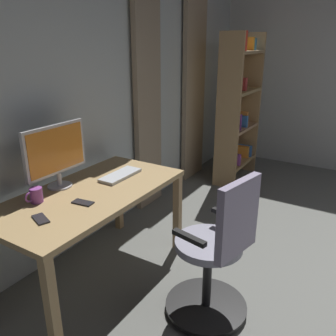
{
  "coord_description": "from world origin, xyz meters",
  "views": [
    {
      "loc": [
        2.57,
        -1.14,
        1.75
      ],
      "look_at": [
        0.79,
        -2.23,
        0.99
      ],
      "focal_mm": 37.26,
      "sensor_mm": 36.0,
      "label": 1
    }
  ],
  "objects_px": {
    "computer_monitor": "(56,152)",
    "computer_keyboard": "(120,175)",
    "cell_phone_face_up": "(41,219)",
    "desk": "(91,202)",
    "office_chair": "(216,255)",
    "bookshelf": "(235,108)",
    "mug_tea": "(36,195)",
    "cell_phone_by_monitor": "(83,203)"
  },
  "relations": [
    {
      "from": "office_chair",
      "to": "computer_monitor",
      "type": "bearing_deg",
      "value": 109.21
    },
    {
      "from": "desk",
      "to": "office_chair",
      "type": "xyz_separation_m",
      "value": [
        -0.1,
        0.96,
        -0.17
      ]
    },
    {
      "from": "computer_keyboard",
      "to": "cell_phone_face_up",
      "type": "xyz_separation_m",
      "value": [
        0.82,
        0.04,
        -0.01
      ]
    },
    {
      "from": "computer_monitor",
      "to": "computer_keyboard",
      "type": "relative_size",
      "value": 1.42
    },
    {
      "from": "bookshelf",
      "to": "computer_monitor",
      "type": "bearing_deg",
      "value": -7.64
    },
    {
      "from": "desk",
      "to": "computer_keyboard",
      "type": "relative_size",
      "value": 3.89
    },
    {
      "from": "bookshelf",
      "to": "office_chair",
      "type": "bearing_deg",
      "value": 19.26
    },
    {
      "from": "office_chair",
      "to": "bookshelf",
      "type": "relative_size",
      "value": 0.55
    },
    {
      "from": "desk",
      "to": "cell_phone_by_monitor",
      "type": "distance_m",
      "value": 0.22
    },
    {
      "from": "cell_phone_by_monitor",
      "to": "bookshelf",
      "type": "distance_m",
      "value": 2.76
    },
    {
      "from": "desk",
      "to": "mug_tea",
      "type": "bearing_deg",
      "value": -28.41
    },
    {
      "from": "office_chair",
      "to": "cell_phone_by_monitor",
      "type": "height_order",
      "value": "office_chair"
    },
    {
      "from": "office_chair",
      "to": "mug_tea",
      "type": "bearing_deg",
      "value": 122.51
    },
    {
      "from": "cell_phone_face_up",
      "to": "bookshelf",
      "type": "bearing_deg",
      "value": -160.01
    },
    {
      "from": "computer_keyboard",
      "to": "cell_phone_by_monitor",
      "type": "distance_m",
      "value": 0.52
    },
    {
      "from": "bookshelf",
      "to": "computer_keyboard",
      "type": "bearing_deg",
      "value": -2.37
    },
    {
      "from": "computer_keyboard",
      "to": "cell_phone_by_monitor",
      "type": "xyz_separation_m",
      "value": [
        0.52,
        0.09,
        -0.01
      ]
    },
    {
      "from": "cell_phone_face_up",
      "to": "cell_phone_by_monitor",
      "type": "relative_size",
      "value": 1.0
    },
    {
      "from": "mug_tea",
      "to": "computer_monitor",
      "type": "bearing_deg",
      "value": -163.97
    },
    {
      "from": "computer_keyboard",
      "to": "office_chair",
      "type": "bearing_deg",
      "value": 75.9
    },
    {
      "from": "desk",
      "to": "cell_phone_by_monitor",
      "type": "relative_size",
      "value": 10.2
    },
    {
      "from": "computer_monitor",
      "to": "computer_keyboard",
      "type": "xyz_separation_m",
      "value": [
        -0.39,
        0.26,
        -0.26
      ]
    },
    {
      "from": "office_chair",
      "to": "computer_keyboard",
      "type": "distance_m",
      "value": 1.02
    },
    {
      "from": "desk",
      "to": "computer_monitor",
      "type": "xyz_separation_m",
      "value": [
        0.05,
        -0.25,
        0.36
      ]
    },
    {
      "from": "cell_phone_face_up",
      "to": "cell_phone_by_monitor",
      "type": "xyz_separation_m",
      "value": [
        -0.3,
        0.05,
        0.0
      ]
    },
    {
      "from": "cell_phone_by_monitor",
      "to": "computer_keyboard",
      "type": "bearing_deg",
      "value": -177.32
    },
    {
      "from": "office_chair",
      "to": "bookshelf",
      "type": "bearing_deg",
      "value": 31.23
    },
    {
      "from": "cell_phone_by_monitor",
      "to": "bookshelf",
      "type": "xyz_separation_m",
      "value": [
        -2.75,
        -0.0,
        0.21
      ]
    },
    {
      "from": "office_chair",
      "to": "cell_phone_face_up",
      "type": "height_order",
      "value": "office_chair"
    },
    {
      "from": "office_chair",
      "to": "mug_tea",
      "type": "distance_m",
      "value": 1.25
    },
    {
      "from": "office_chair",
      "to": "cell_phone_face_up",
      "type": "relative_size",
      "value": 7.09
    },
    {
      "from": "bookshelf",
      "to": "cell_phone_face_up",
      "type": "bearing_deg",
      "value": -0.97
    },
    {
      "from": "office_chair",
      "to": "computer_keyboard",
      "type": "height_order",
      "value": "office_chair"
    },
    {
      "from": "cell_phone_face_up",
      "to": "cell_phone_by_monitor",
      "type": "bearing_deg",
      "value": -169.14
    },
    {
      "from": "cell_phone_face_up",
      "to": "bookshelf",
      "type": "distance_m",
      "value": 3.06
    },
    {
      "from": "cell_phone_face_up",
      "to": "cell_phone_by_monitor",
      "type": "height_order",
      "value": "same"
    },
    {
      "from": "office_chair",
      "to": "mug_tea",
      "type": "height_order",
      "value": "office_chair"
    },
    {
      "from": "office_chair",
      "to": "bookshelf",
      "type": "height_order",
      "value": "bookshelf"
    },
    {
      "from": "cell_phone_by_monitor",
      "to": "mug_tea",
      "type": "relative_size",
      "value": 1.1
    },
    {
      "from": "computer_monitor",
      "to": "computer_keyboard",
      "type": "bearing_deg",
      "value": 146.61
    },
    {
      "from": "cell_phone_face_up",
      "to": "mug_tea",
      "type": "distance_m",
      "value": 0.27
    },
    {
      "from": "computer_monitor",
      "to": "mug_tea",
      "type": "xyz_separation_m",
      "value": [
        0.27,
        0.08,
        -0.22
      ]
    }
  ]
}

